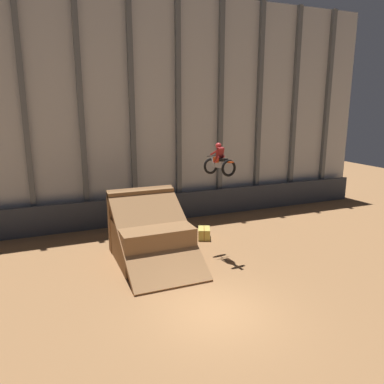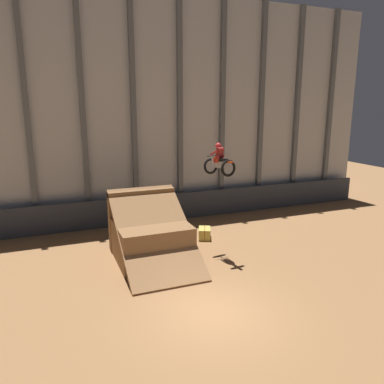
# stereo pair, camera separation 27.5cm
# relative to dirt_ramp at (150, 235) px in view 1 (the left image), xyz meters

# --- Properties ---
(ground_plane) EXTENTS (60.00, 60.00, 0.00)m
(ground_plane) POSITION_rel_dirt_ramp_xyz_m (0.72, -5.47, -1.04)
(ground_plane) COLOR #996B42
(arena_back_wall) EXTENTS (32.00, 0.40, 12.94)m
(arena_back_wall) POSITION_rel_dirt_ramp_xyz_m (0.72, 5.63, 5.43)
(arena_back_wall) COLOR silver
(arena_back_wall) RESTS_ON ground_plane
(lower_barrier) EXTENTS (31.36, 0.20, 1.61)m
(lower_barrier) POSITION_rel_dirt_ramp_xyz_m (0.72, 5.00, -0.23)
(lower_barrier) COLOR #383D47
(lower_barrier) RESTS_ON ground_plane
(dirt_ramp) EXTENTS (3.18, 5.00, 3.04)m
(dirt_ramp) POSITION_rel_dirt_ramp_xyz_m (0.00, 0.00, 0.00)
(dirt_ramp) COLOR olive
(dirt_ramp) RESTS_ON ground_plane
(rider_bike_solo) EXTENTS (0.94, 1.78, 1.50)m
(rider_bike_solo) POSITION_rel_dirt_ramp_xyz_m (2.97, -0.99, 3.32)
(rider_bike_solo) COLOR black
(hay_bale_trackside) EXTENTS (0.91, 1.06, 0.57)m
(hay_bale_trackside) POSITION_rel_dirt_ramp_xyz_m (3.27, 1.23, -0.76)
(hay_bale_trackside) COLOR #CCB751
(hay_bale_trackside) RESTS_ON ground_plane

